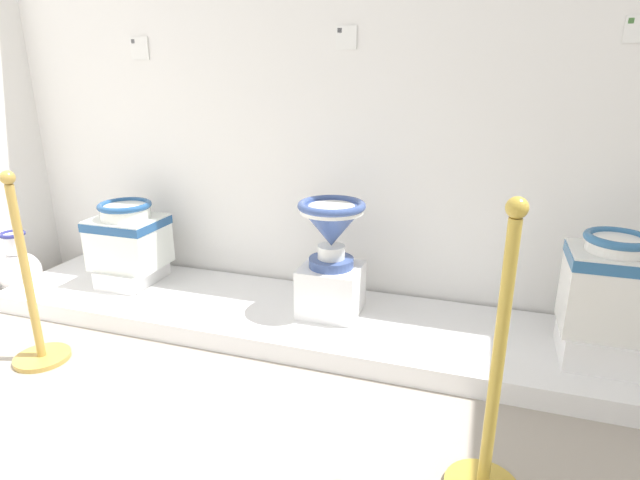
{
  "coord_description": "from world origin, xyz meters",
  "views": [
    {
      "loc": [
        2.92,
        0.24,
        1.34
      ],
      "look_at": [
        2.15,
        2.61,
        0.52
      ],
      "focal_mm": 28.55,
      "sensor_mm": 36.0,
      "label": 1
    }
  ],
  "objects_px": {
    "antique_toilet_slender_white": "(331,225)",
    "stanchion_post_near_left": "(33,310)",
    "antique_toilet_squat_floral": "(610,283)",
    "info_placard_first": "(139,48)",
    "plinth_block_slender_white": "(331,290)",
    "decorative_vase_spare": "(19,269)",
    "plinth_block_rightmost": "(133,273)",
    "info_placard_second": "(346,37)",
    "antique_toilet_rightmost": "(128,234)",
    "stanchion_post_near_right": "(491,414)",
    "plinth_block_squat_floral": "(598,345)",
    "info_placard_third": "(640,29)"
  },
  "relations": [
    {
      "from": "plinth_block_squat_floral",
      "to": "antique_toilet_squat_floral",
      "type": "bearing_deg",
      "value": 0.0
    },
    {
      "from": "plinth_block_squat_floral",
      "to": "stanchion_post_near_left",
      "type": "distance_m",
      "value": 2.63
    },
    {
      "from": "antique_toilet_slender_white",
      "to": "stanchion_post_near_left",
      "type": "bearing_deg",
      "value": -149.54
    },
    {
      "from": "plinth_block_slender_white",
      "to": "decorative_vase_spare",
      "type": "distance_m",
      "value": 2.01
    },
    {
      "from": "plinth_block_slender_white",
      "to": "stanchion_post_near_left",
      "type": "xyz_separation_m",
      "value": [
        -1.26,
        -0.74,
        0.03
      ]
    },
    {
      "from": "antique_toilet_squat_floral",
      "to": "antique_toilet_slender_white",
      "type": "bearing_deg",
      "value": 176.49
    },
    {
      "from": "info_placard_second",
      "to": "stanchion_post_near_right",
      "type": "relative_size",
      "value": 0.12
    },
    {
      "from": "antique_toilet_squat_floral",
      "to": "info_placard_first",
      "type": "xyz_separation_m",
      "value": [
        -2.6,
        0.44,
        1.0
      ]
    },
    {
      "from": "plinth_block_squat_floral",
      "to": "plinth_block_rightmost",
      "type": "bearing_deg",
      "value": 177.66
    },
    {
      "from": "stanchion_post_near_left",
      "to": "stanchion_post_near_right",
      "type": "distance_m",
      "value": 2.08
    },
    {
      "from": "plinth_block_slender_white",
      "to": "stanchion_post_near_right",
      "type": "height_order",
      "value": "stanchion_post_near_right"
    },
    {
      "from": "plinth_block_rightmost",
      "to": "stanchion_post_near_right",
      "type": "distance_m",
      "value": 2.32
    },
    {
      "from": "antique_toilet_squat_floral",
      "to": "info_placard_second",
      "type": "height_order",
      "value": "info_placard_second"
    },
    {
      "from": "antique_toilet_squat_floral",
      "to": "antique_toilet_rightmost",
      "type": "bearing_deg",
      "value": 177.66
    },
    {
      "from": "antique_toilet_rightmost",
      "to": "info_placard_second",
      "type": "distance_m",
      "value": 1.71
    },
    {
      "from": "plinth_block_squat_floral",
      "to": "stanchion_post_near_right",
      "type": "relative_size",
      "value": 0.33
    },
    {
      "from": "plinth_block_rightmost",
      "to": "info_placard_first",
      "type": "height_order",
      "value": "info_placard_first"
    },
    {
      "from": "antique_toilet_squat_floral",
      "to": "stanchion_post_near_left",
      "type": "xyz_separation_m",
      "value": [
        -2.54,
        -0.66,
        -0.21
      ]
    },
    {
      "from": "plinth_block_slender_white",
      "to": "info_placard_first",
      "type": "bearing_deg",
      "value": 164.85
    },
    {
      "from": "antique_toilet_squat_floral",
      "to": "plinth_block_squat_floral",
      "type": "bearing_deg",
      "value": 180.0
    },
    {
      "from": "plinth_block_rightmost",
      "to": "info_placard_second",
      "type": "relative_size",
      "value": 3.21
    },
    {
      "from": "info_placard_first",
      "to": "stanchion_post_near_left",
      "type": "xyz_separation_m",
      "value": [
        0.06,
        -1.1,
        -1.21
      ]
    },
    {
      "from": "plinth_block_rightmost",
      "to": "plinth_block_slender_white",
      "type": "xyz_separation_m",
      "value": [
        1.29,
        -0.03,
        0.08
      ]
    },
    {
      "from": "plinth_block_squat_floral",
      "to": "stanchion_post_near_left",
      "type": "xyz_separation_m",
      "value": [
        -2.54,
        -0.66,
        0.09
      ]
    },
    {
      "from": "plinth_block_slender_white",
      "to": "info_placard_third",
      "type": "relative_size",
      "value": 2.47
    },
    {
      "from": "decorative_vase_spare",
      "to": "antique_toilet_slender_white",
      "type": "bearing_deg",
      "value": 4.6
    },
    {
      "from": "antique_toilet_rightmost",
      "to": "plinth_block_slender_white",
      "type": "distance_m",
      "value": 1.31
    },
    {
      "from": "info_placard_first",
      "to": "decorative_vase_spare",
      "type": "xyz_separation_m",
      "value": [
        -0.68,
        -0.52,
        -1.31
      ]
    },
    {
      "from": "antique_toilet_rightmost",
      "to": "info_placard_first",
      "type": "bearing_deg",
      "value": 94.63
    },
    {
      "from": "plinth_block_rightmost",
      "to": "plinth_block_squat_floral",
      "type": "relative_size",
      "value": 1.13
    },
    {
      "from": "antique_toilet_rightmost",
      "to": "decorative_vase_spare",
      "type": "bearing_deg",
      "value": -165.14
    },
    {
      "from": "info_placard_second",
      "to": "stanchion_post_near_right",
      "type": "xyz_separation_m",
      "value": [
        0.85,
        -1.29,
        -1.21
      ]
    },
    {
      "from": "antique_toilet_rightmost",
      "to": "stanchion_post_near_right",
      "type": "xyz_separation_m",
      "value": [
        2.11,
        -0.96,
        -0.11
      ]
    },
    {
      "from": "antique_toilet_slender_white",
      "to": "plinth_block_squat_floral",
      "type": "relative_size",
      "value": 1.05
    },
    {
      "from": "antique_toilet_slender_white",
      "to": "stanchion_post_near_left",
      "type": "distance_m",
      "value": 1.49
    },
    {
      "from": "plinth_block_rightmost",
      "to": "antique_toilet_rightmost",
      "type": "distance_m",
      "value": 0.26
    },
    {
      "from": "antique_toilet_rightmost",
      "to": "info_placard_first",
      "type": "relative_size",
      "value": 3.12
    },
    {
      "from": "plinth_block_rightmost",
      "to": "info_placard_third",
      "type": "bearing_deg",
      "value": 7.23
    },
    {
      "from": "plinth_block_squat_floral",
      "to": "antique_toilet_squat_floral",
      "type": "xyz_separation_m",
      "value": [
        0.0,
        0.0,
        0.3
      ]
    },
    {
      "from": "antique_toilet_slender_white",
      "to": "decorative_vase_spare",
      "type": "relative_size",
      "value": 0.85
    },
    {
      "from": "decorative_vase_spare",
      "to": "info_placard_third",
      "type": "bearing_deg",
      "value": 8.89
    },
    {
      "from": "stanchion_post_near_left",
      "to": "plinth_block_rightmost",
      "type": "bearing_deg",
      "value": 92.76
    },
    {
      "from": "antique_toilet_rightmost",
      "to": "plinth_block_squat_floral",
      "type": "distance_m",
      "value": 2.59
    },
    {
      "from": "info_placard_second",
      "to": "decorative_vase_spare",
      "type": "bearing_deg",
      "value": -165.22
    },
    {
      "from": "plinth_block_rightmost",
      "to": "stanchion_post_near_left",
      "type": "height_order",
      "value": "stanchion_post_near_left"
    },
    {
      "from": "antique_toilet_slender_white",
      "to": "info_placard_second",
      "type": "bearing_deg",
      "value": 95.7
    },
    {
      "from": "antique_toilet_squat_floral",
      "to": "info_placard_first",
      "type": "distance_m",
      "value": 2.83
    },
    {
      "from": "info_placard_third",
      "to": "plinth_block_rightmost",
      "type": "bearing_deg",
      "value": -172.77
    },
    {
      "from": "antique_toilet_rightmost",
      "to": "stanchion_post_near_right",
      "type": "distance_m",
      "value": 2.32
    },
    {
      "from": "plinth_block_squat_floral",
      "to": "info_placard_first",
      "type": "relative_size",
      "value": 2.57
    }
  ]
}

